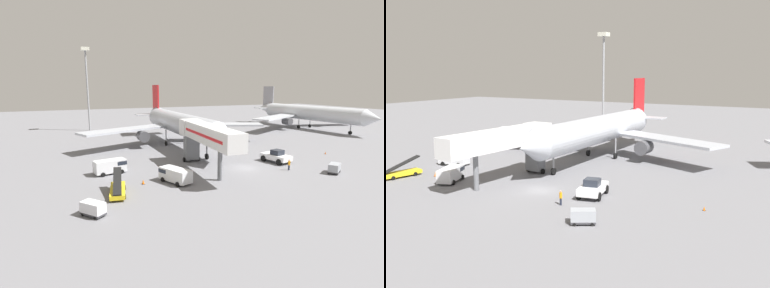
% 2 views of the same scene
% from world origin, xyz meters
% --- Properties ---
extents(ground_plane, '(300.00, 300.00, 0.00)m').
position_xyz_m(ground_plane, '(0.00, 0.00, 0.00)').
color(ground_plane, slate).
extents(airplane_at_gate, '(45.31, 46.02, 14.08)m').
position_xyz_m(airplane_at_gate, '(-3.36, 23.49, 5.21)').
color(airplane_at_gate, '#B7BCC6').
rests_on(airplane_at_gate, ground).
extents(jet_bridge, '(4.43, 19.79, 7.74)m').
position_xyz_m(jet_bridge, '(-7.04, 1.55, 5.87)').
color(jet_bridge, silver).
rests_on(jet_bridge, ground).
extents(pushback_tug, '(3.85, 5.90, 2.35)m').
position_xyz_m(pushback_tug, '(7.24, 1.13, 1.10)').
color(pushback_tug, white).
rests_on(pushback_tug, ground).
extents(belt_loader_truck, '(2.92, 6.04, 2.91)m').
position_xyz_m(belt_loader_truck, '(-22.30, -4.36, 0.74)').
color(belt_loader_truck, yellow).
rests_on(belt_loader_truck, ground).
extents(service_van_mid_center, '(5.20, 3.06, 2.23)m').
position_xyz_m(service_van_mid_center, '(-21.60, 5.74, 1.27)').
color(service_van_mid_center, silver).
rests_on(service_van_mid_center, ground).
extents(service_van_far_left, '(3.88, 5.48, 2.08)m').
position_xyz_m(service_van_far_left, '(-13.85, -2.51, 1.19)').
color(service_van_far_left, silver).
rests_on(service_van_far_left, ground).
extents(baggage_cart_near_left, '(2.70, 2.90, 1.55)m').
position_xyz_m(baggage_cart_near_left, '(-25.84, -9.81, 0.86)').
color(baggage_cart_near_left, '#38383D').
rests_on(baggage_cart_near_left, ground).
extents(baggage_cart_rear_left, '(3.00, 2.62, 1.55)m').
position_xyz_m(baggage_cart_rear_left, '(11.20, -8.30, 0.86)').
color(baggage_cart_rear_left, '#38383D').
rests_on(baggage_cart_rear_left, ground).
extents(ground_crew_worker_foreground, '(0.42, 0.42, 1.81)m').
position_xyz_m(ground_crew_worker_foreground, '(5.73, -4.04, 0.96)').
color(ground_crew_worker_foreground, '#1E2333').
rests_on(ground_crew_worker_foreground, ground).
extents(safety_cone_alpha, '(0.32, 0.32, 0.49)m').
position_xyz_m(safety_cone_alpha, '(20.95, 2.50, 0.24)').
color(safety_cone_alpha, black).
rests_on(safety_cone_alpha, ground).
extents(safety_cone_bravo, '(0.43, 0.43, 0.65)m').
position_xyz_m(safety_cone_bravo, '(-18.25, -1.51, 0.32)').
color(safety_cone_bravo, black).
rests_on(safety_cone_bravo, ground).
extents(airplane_background, '(46.22, 47.72, 13.73)m').
position_xyz_m(airplane_background, '(46.19, 34.18, 5.15)').
color(airplane_background, silver).
rests_on(airplane_background, ground).
extents(apron_light_mast, '(2.40, 2.40, 25.31)m').
position_xyz_m(apron_light_mast, '(-20.27, 57.70, 17.60)').
color(apron_light_mast, '#93969B').
rests_on(apron_light_mast, ground).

